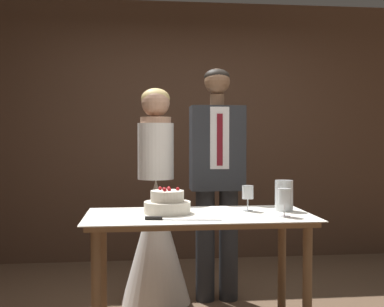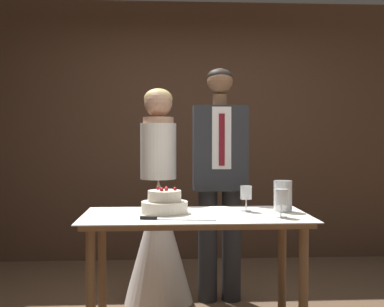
{
  "view_description": "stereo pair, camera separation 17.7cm",
  "coord_description": "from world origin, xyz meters",
  "views": [
    {
      "loc": [
        -0.48,
        -3.0,
        1.29
      ],
      "look_at": [
        -0.11,
        0.35,
        1.18
      ],
      "focal_mm": 45.0,
      "sensor_mm": 36.0,
      "label": 1
    },
    {
      "loc": [
        -0.3,
        -3.02,
        1.29
      ],
      "look_at": [
        -0.11,
        0.35,
        1.18
      ],
      "focal_mm": 45.0,
      "sensor_mm": 36.0,
      "label": 2
    }
  ],
  "objects": [
    {
      "name": "wine_glass_middle",
      "position": [
        0.4,
        -0.18,
        0.92
      ],
      "size": [
        0.08,
        0.08,
        0.17
      ],
      "color": "silver",
      "rests_on": "cake_table"
    },
    {
      "name": "bride",
      "position": [
        -0.35,
        0.73,
        0.62
      ],
      "size": [
        0.54,
        0.54,
        1.67
      ],
      "color": "white",
      "rests_on": "ground_plane"
    },
    {
      "name": "tiered_cake",
      "position": [
        -0.3,
        0.02,
        0.87
      ],
      "size": [
        0.29,
        0.29,
        0.17
      ],
      "color": "silver",
      "rests_on": "cake_table"
    },
    {
      "name": "cake_knife",
      "position": [
        -0.31,
        -0.23,
        0.82
      ],
      "size": [
        0.44,
        0.09,
        0.02
      ],
      "rotation": [
        0.0,
        0.0,
        -0.15
      ],
      "color": "silver",
      "rests_on": "cake_table"
    },
    {
      "name": "groom",
      "position": [
        0.13,
        0.73,
        1.02
      ],
      "size": [
        0.42,
        0.25,
        1.83
      ],
      "color": "#282B30",
      "rests_on": "ground_plane"
    },
    {
      "name": "wine_glass_near",
      "position": [
        0.23,
        0.06,
        0.92
      ],
      "size": [
        0.07,
        0.07,
        0.17
      ],
      "color": "silver",
      "rests_on": "cake_table"
    },
    {
      "name": "hurricane_candle",
      "position": [
        0.47,
        0.04,
        0.91
      ],
      "size": [
        0.12,
        0.12,
        0.2
      ],
      "color": "silver",
      "rests_on": "cake_table"
    },
    {
      "name": "wall_back",
      "position": [
        0.0,
        2.1,
        1.36
      ],
      "size": [
        4.73,
        0.12,
        2.71
      ],
      "primitive_type": "cube",
      "color": "#513828",
      "rests_on": "ground_plane"
    },
    {
      "name": "cake_table",
      "position": [
        -0.11,
        -0.04,
        0.7
      ],
      "size": [
        1.41,
        0.69,
        0.81
      ],
      "color": "brown",
      "rests_on": "ground_plane"
    }
  ]
}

